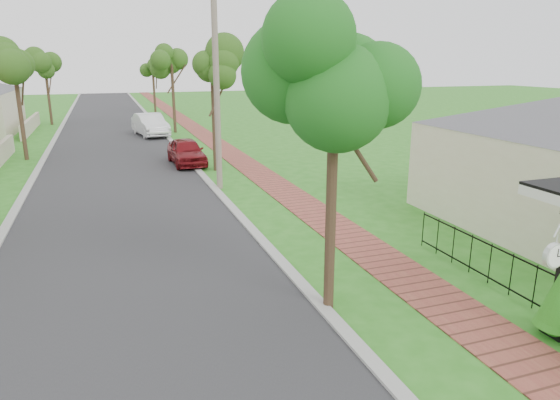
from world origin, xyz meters
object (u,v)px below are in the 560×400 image
parked_car_white (150,125)px  parked_car_red (186,152)px  near_tree (335,78)px  utility_pole (216,73)px  station_clock (556,253)px

parked_car_white → parked_car_red: bearing=-95.1°
near_tree → utility_pole: utility_pole is taller
parked_car_red → near_tree: near_tree is taller
parked_car_white → utility_pole: (1.28, -16.30, 3.87)m
utility_pole → station_clock: size_ratio=8.57×
parked_car_white → station_clock: size_ratio=4.38×
parked_car_red → near_tree: bearing=-90.8°
parked_car_white → utility_pole: 16.80m
utility_pole → station_clock: (2.79, -13.87, -2.69)m
near_tree → parked_car_red: bearing=91.4°
parked_car_white → station_clock: bearing=-91.5°
parked_car_white → utility_pole: bearing=-94.7°
station_clock → parked_car_red: bearing=99.7°
parked_car_red → utility_pole: (0.50, -5.37, 3.98)m
parked_car_white → near_tree: size_ratio=0.78×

